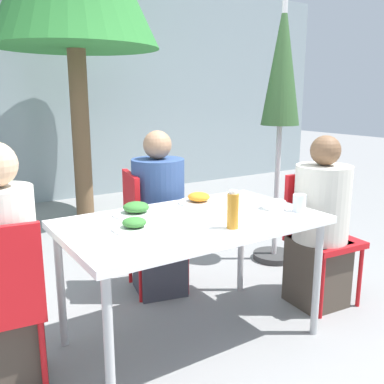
# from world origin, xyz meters

# --- Properties ---
(ground_plane) EXTENTS (24.00, 24.00, 0.00)m
(ground_plane) POSITION_xyz_m (0.00, 0.00, 0.00)
(ground_plane) COLOR gray
(building_facade) EXTENTS (10.00, 0.20, 3.00)m
(building_facade) POSITION_xyz_m (0.00, 3.95, 1.50)
(building_facade) COLOR #89999E
(building_facade) RESTS_ON ground
(dining_table) EXTENTS (1.42, 0.82, 0.74)m
(dining_table) POSITION_xyz_m (0.00, 0.00, 0.68)
(dining_table) COLOR white
(dining_table) RESTS_ON ground
(person_left) EXTENTS (0.31, 0.31, 1.21)m
(person_left) POSITION_xyz_m (-0.96, 0.11, 0.58)
(person_left) COLOR #473D33
(person_left) RESTS_ON ground
(chair_right) EXTENTS (0.44, 0.44, 0.88)m
(chair_right) POSITION_xyz_m (1.02, -0.02, 0.52)
(chair_right) COLOR red
(chair_right) RESTS_ON ground
(person_right) EXTENTS (0.36, 0.36, 1.16)m
(person_right) POSITION_xyz_m (0.96, -0.09, 0.54)
(person_right) COLOR #473D33
(person_right) RESTS_ON ground
(chair_far) EXTENTS (0.48, 0.48, 0.88)m
(chair_far) POSITION_xyz_m (0.08, 0.73, 0.52)
(chair_far) COLOR red
(chair_far) RESTS_ON ground
(person_far) EXTENTS (0.39, 0.39, 1.17)m
(person_far) POSITION_xyz_m (0.15, 0.66, 0.55)
(person_far) COLOR #383842
(person_far) RESTS_ON ground
(closed_umbrella) EXTENTS (0.36, 0.36, 2.16)m
(closed_umbrella) POSITION_xyz_m (1.29, 0.67, 1.54)
(closed_umbrella) COLOR #333333
(closed_umbrella) RESTS_ON ground
(plate_0) EXTENTS (0.22, 0.22, 0.06)m
(plate_0) POSITION_xyz_m (-0.35, -0.01, 0.76)
(plate_0) COLOR white
(plate_0) RESTS_ON dining_table
(plate_1) EXTENTS (0.25, 0.25, 0.07)m
(plate_1) POSITION_xyz_m (0.22, 0.26, 0.77)
(plate_1) COLOR white
(plate_1) RESTS_ON dining_table
(plate_2) EXTENTS (0.27, 0.27, 0.07)m
(plate_2) POSITION_xyz_m (-0.22, 0.24, 0.77)
(plate_2) COLOR white
(plate_2) RESTS_ON dining_table
(bottle) EXTENTS (0.06, 0.06, 0.20)m
(bottle) POSITION_xyz_m (0.08, -0.26, 0.83)
(bottle) COLOR #B7751E
(bottle) RESTS_ON dining_table
(drinking_cup) EXTENTS (0.08, 0.08, 0.10)m
(drinking_cup) POSITION_xyz_m (0.61, -0.22, 0.79)
(drinking_cup) COLOR silver
(drinking_cup) RESTS_ON dining_table
(salad_bowl) EXTENTS (0.14, 0.14, 0.05)m
(salad_bowl) POSITION_xyz_m (0.52, -0.10, 0.76)
(salad_bowl) COLOR white
(salad_bowl) RESTS_ON dining_table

